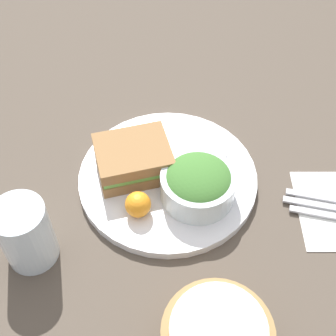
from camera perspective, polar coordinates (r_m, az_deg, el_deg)
The scene contains 11 objects.
ground_plane at distance 0.87m, azimuth 0.00°, elevation -1.57°, with size 4.00×4.00×0.00m, color #4C4238.
plate at distance 0.86m, azimuth 0.00°, elevation -1.22°, with size 0.33×0.33×0.02m, color silver.
sandwich at distance 0.84m, azimuth -4.23°, elevation 1.13°, with size 0.15×0.14×0.06m.
salad_bowl at distance 0.80m, azimuth 3.70°, elevation -1.86°, with size 0.13×0.13×0.07m.
dressing_cup at distance 0.87m, azimuth 5.14°, elevation 1.65°, with size 0.07×0.07×0.03m, color #99999E.
orange_wedge at distance 0.79m, azimuth -3.67°, elevation -4.45°, with size 0.04×0.04×0.04m, color orange.
drink_glass at distance 0.76m, azimuth -16.93°, elevation -7.68°, with size 0.08×0.08×0.12m, color silver.
napkin at distance 0.88m, azimuth 19.40°, elevation -4.76°, with size 0.12×0.17×0.00m, color white.
fork at distance 0.88m, azimuth 19.48°, elevation -3.65°, with size 0.17×0.01×0.01m, color #B2B2B7.
knife at distance 0.87m, azimuth 19.48°, elevation -4.59°, with size 0.17×0.01×0.01m, color #B2B2B7.
spoon at distance 0.86m, azimuth 19.48°, elevation -5.55°, with size 0.15×0.01×0.01m, color #B2B2B7.
Camera 1 is at (0.00, 0.53, 0.69)m, focal length 50.00 mm.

